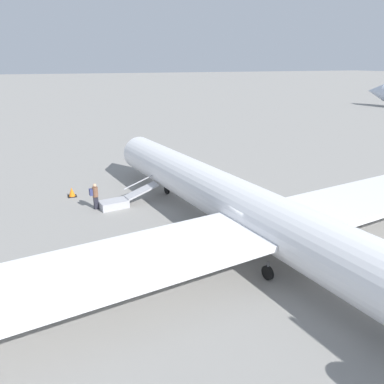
{
  "coord_description": "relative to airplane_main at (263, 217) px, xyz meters",
  "views": [
    {
      "loc": [
        -15.21,
        9.21,
        9.17
      ],
      "look_at": [
        4.22,
        1.45,
        1.83
      ],
      "focal_mm": 35.0,
      "sensor_mm": 36.0,
      "label": 1
    }
  ],
  "objects": [
    {
      "name": "airplane_main",
      "position": [
        0.0,
        0.0,
        0.0
      ],
      "size": [
        35.53,
        27.5,
        6.89
      ],
      "rotation": [
        0.0,
        0.0,
        0.14
      ],
      "color": "white",
      "rests_on": "ground"
    },
    {
      "name": "boarding_stairs",
      "position": [
        9.14,
        5.21,
        -1.68
      ],
      "size": [
        1.59,
        4.12,
        1.71
      ],
      "rotation": [
        0.0,
        0.0,
        -1.43
      ],
      "color": "#B2B2B7",
      "rests_on": "ground"
    },
    {
      "name": "traffic_cone_near_stairs",
      "position": [
        12.38,
        7.99,
        -1.74
      ],
      "size": [
        0.62,
        0.62,
        0.68
      ],
      "color": "black",
      "rests_on": "ground"
    },
    {
      "name": "ground_plane",
      "position": [
        1.0,
        0.14,
        -2.05
      ],
      "size": [
        600.0,
        600.0,
        0.0
      ],
      "primitive_type": "plane",
      "color": "gray"
    },
    {
      "name": "passenger",
      "position": [
        9.3,
        6.75,
        -1.05
      ],
      "size": [
        0.37,
        0.56,
        1.74
      ],
      "rotation": [
        0.0,
        0.0,
        -1.43
      ],
      "color": "#23232D",
      "rests_on": "ground"
    }
  ]
}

